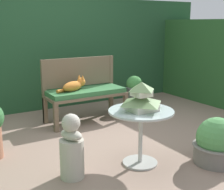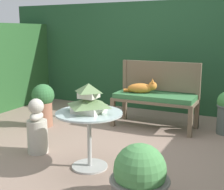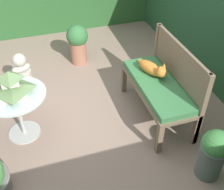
{
  "view_description": "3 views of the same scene",
  "coord_description": "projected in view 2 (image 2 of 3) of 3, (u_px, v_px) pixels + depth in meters",
  "views": [
    {
      "loc": [
        -1.88,
        -3.23,
        1.49
      ],
      "look_at": [
        0.24,
        0.3,
        0.53
      ],
      "focal_mm": 50.0,
      "sensor_mm": 36.0,
      "label": 1
    },
    {
      "loc": [
        1.53,
        -3.37,
        1.41
      ],
      "look_at": [
        -0.09,
        -0.02,
        0.64
      ],
      "focal_mm": 50.0,
      "sensor_mm": 36.0,
      "label": 2
    },
    {
      "loc": [
        2.52,
        -0.41,
        2.5
      ],
      "look_at": [
        0.12,
        0.35,
        0.43
      ],
      "focal_mm": 45.0,
      "sensor_mm": 36.0,
      "label": 3
    }
  ],
  "objects": [
    {
      "name": "pagoda_birdhouse",
      "position": [
        89.0,
        100.0,
        3.14
      ],
      "size": [
        0.38,
        0.38,
        0.3
      ],
      "color": "silver",
      "rests_on": "patio_table"
    },
    {
      "name": "potted_plant_table_near",
      "position": [
        43.0,
        102.0,
        4.65
      ],
      "size": [
        0.34,
        0.34,
        0.64
      ],
      "color": "#9E664C",
      "rests_on": "ground"
    },
    {
      "name": "garden_bust",
      "position": [
        37.0,
        129.0,
        3.63
      ],
      "size": [
        0.24,
        0.28,
        0.65
      ],
      "rotation": [
        0.0,
        0.0,
        -1.22
      ],
      "color": "#B7B2A3",
      "rests_on": "ground"
    },
    {
      "name": "ground",
      "position": [
        119.0,
        145.0,
        3.91
      ],
      "size": [
        30.0,
        30.0,
        0.0
      ],
      "primitive_type": "plane",
      "color": "gray"
    },
    {
      "name": "cat",
      "position": [
        143.0,
        88.0,
        4.62
      ],
      "size": [
        0.5,
        0.27,
        0.22
      ],
      "rotation": [
        0.0,
        0.0,
        0.37
      ],
      "color": "orange",
      "rests_on": "garden_bench"
    },
    {
      "name": "garden_bench",
      "position": [
        155.0,
        99.0,
        4.57
      ],
      "size": [
        1.21,
        0.51,
        0.5
      ],
      "color": "brown",
      "rests_on": "ground"
    },
    {
      "name": "potted_plant_table_far",
      "position": [
        140.0,
        177.0,
        2.58
      ],
      "size": [
        0.51,
        0.51,
        0.51
      ],
      "color": "slate",
      "rests_on": "ground"
    },
    {
      "name": "patio_table",
      "position": [
        89.0,
        124.0,
        3.19
      ],
      "size": [
        0.69,
        0.69,
        0.6
      ],
      "color": "#B7B7B2",
      "rests_on": "ground"
    },
    {
      "name": "bench_backrest",
      "position": [
        160.0,
        80.0,
        4.72
      ],
      "size": [
        1.21,
        0.06,
        0.96
      ],
      "color": "brown",
      "rests_on": "ground"
    },
    {
      "name": "foliage_hedge_back",
      "position": [
        171.0,
        56.0,
        5.73
      ],
      "size": [
        6.4,
        0.76,
        1.92
      ],
      "primitive_type": "cube",
      "color": "#234C2D",
      "rests_on": "ground"
    }
  ]
}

